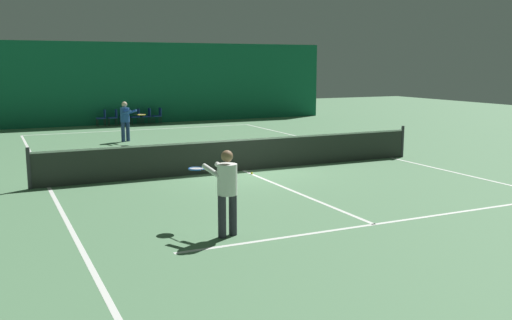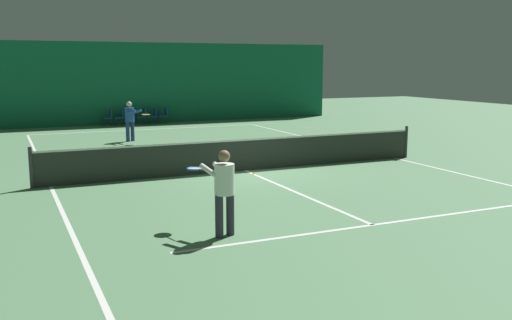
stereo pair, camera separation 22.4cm
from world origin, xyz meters
TOP-DOWN VIEW (x-y plane):
  - ground_plane at (0.00, 0.00)m, footprint 60.00×60.00m
  - backdrop_curtain at (0.00, 14.89)m, footprint 23.00×0.12m
  - court_line_baseline_far at (0.00, 11.90)m, footprint 11.00×0.10m
  - court_line_service_far at (0.00, 6.40)m, footprint 8.25×0.10m
  - court_line_service_near at (0.00, -6.40)m, footprint 8.25×0.10m
  - court_line_sideline_left at (-5.50, 0.00)m, footprint 0.10×23.80m
  - court_line_sideline_right at (5.50, 0.00)m, footprint 0.10×23.80m
  - court_line_centre at (0.00, 0.00)m, footprint 0.10×12.80m
  - tennis_net at (0.00, 0.00)m, footprint 12.00×0.10m
  - player_near at (-2.94, -5.84)m, footprint 0.69×1.37m
  - player_far at (-1.71, 7.96)m, footprint 0.95×1.34m
  - courtside_chair_0 at (-1.50, 14.34)m, footprint 0.44×0.44m
  - courtside_chair_1 at (-0.92, 14.34)m, footprint 0.44×0.44m
  - courtside_chair_2 at (-0.34, 14.34)m, footprint 0.44×0.44m
  - courtside_chair_3 at (0.25, 14.34)m, footprint 0.44×0.44m
  - courtside_chair_4 at (0.83, 14.34)m, footprint 0.44×0.44m
  - courtside_chair_5 at (1.41, 14.34)m, footprint 0.44×0.44m
  - tennis_ball at (-0.00, -0.61)m, footprint 0.07×0.07m

SIDE VIEW (x-z plane):
  - ground_plane at x=0.00m, z-range 0.00..0.00m
  - court_line_baseline_far at x=0.00m, z-range 0.00..0.00m
  - court_line_service_far at x=0.00m, z-range 0.00..0.00m
  - court_line_service_near at x=0.00m, z-range 0.00..0.00m
  - court_line_sideline_left at x=-5.50m, z-range 0.00..0.00m
  - court_line_sideline_right at x=5.50m, z-range 0.00..0.00m
  - court_line_centre at x=0.00m, z-range 0.00..0.00m
  - tennis_ball at x=0.00m, z-range 0.00..0.07m
  - courtside_chair_0 at x=-1.50m, z-range 0.07..0.91m
  - courtside_chair_1 at x=-0.92m, z-range 0.07..0.91m
  - courtside_chair_2 at x=-0.34m, z-range 0.07..0.91m
  - courtside_chair_3 at x=0.25m, z-range 0.07..0.91m
  - courtside_chair_4 at x=0.83m, z-range 0.07..0.91m
  - courtside_chair_5 at x=1.41m, z-range 0.07..0.91m
  - tennis_net at x=0.00m, z-range -0.02..1.05m
  - player_near at x=-2.94m, z-range 0.13..1.74m
  - player_far at x=-1.71m, z-range 0.14..1.77m
  - backdrop_curtain at x=0.00m, z-range 0.00..4.27m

